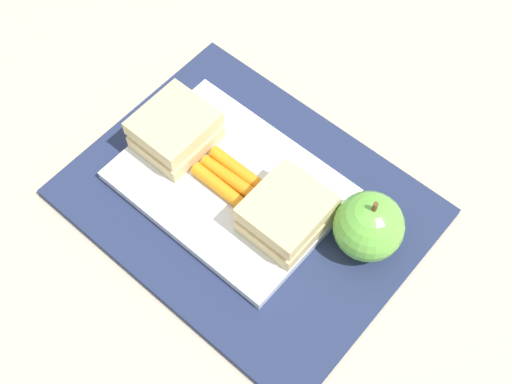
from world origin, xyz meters
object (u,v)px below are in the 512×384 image
object	(u,v)px
sandwich_half_left	(175,130)
sandwich_half_right	(287,214)
apple	(369,226)
carrot_sticks_bundle	(230,179)
food_tray	(230,184)

from	to	relation	value
sandwich_half_left	sandwich_half_right	distance (m)	0.16
sandwich_half_left	apple	xyz separation A→B (m)	(0.23, 0.04, 0.00)
sandwich_half_left	carrot_sticks_bundle	distance (m)	0.08
sandwich_half_right	apple	size ratio (longest dim) A/B	0.97
food_tray	sandwich_half_right	size ratio (longest dim) A/B	2.88
food_tray	carrot_sticks_bundle	bearing A→B (deg)	-15.88
carrot_sticks_bundle	apple	world-z (taller)	apple
apple	food_tray	bearing A→B (deg)	-164.40
food_tray	sandwich_half_right	bearing A→B (deg)	0.00
food_tray	sandwich_half_left	size ratio (longest dim) A/B	2.88
food_tray	apple	world-z (taller)	apple
sandwich_half_right	apple	xyz separation A→B (m)	(0.07, 0.04, 0.00)
food_tray	carrot_sticks_bundle	distance (m)	0.01
sandwich_half_right	food_tray	bearing A→B (deg)	180.00
sandwich_half_left	apple	world-z (taller)	apple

